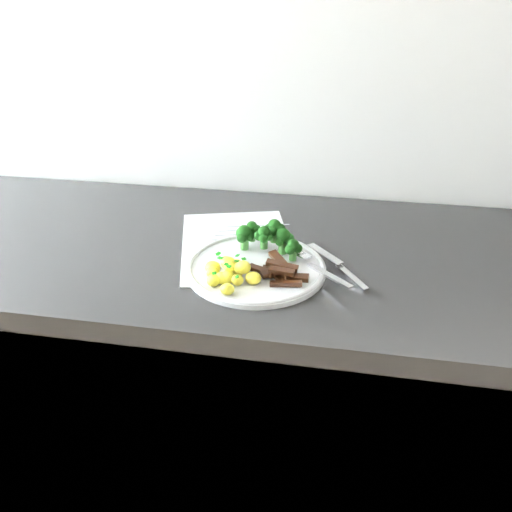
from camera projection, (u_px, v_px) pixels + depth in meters
counter at (254, 408)px, 1.20m from camera, size 2.32×0.58×0.87m
recipe_paper at (236, 244)px, 1.00m from camera, size 0.29×0.35×0.00m
plate at (256, 267)px, 0.91m from camera, size 0.26×0.26×0.01m
broccoli at (268, 235)px, 0.95m from camera, size 0.13×0.08×0.06m
potatoes at (230, 272)px, 0.86m from camera, size 0.11×0.10×0.04m
beef_strips at (278, 271)px, 0.88m from camera, size 0.11×0.10×0.03m
fork at (320, 268)px, 0.89m from camera, size 0.13×0.14×0.02m
knife at (344, 271)px, 0.90m from camera, size 0.12×0.15×0.02m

